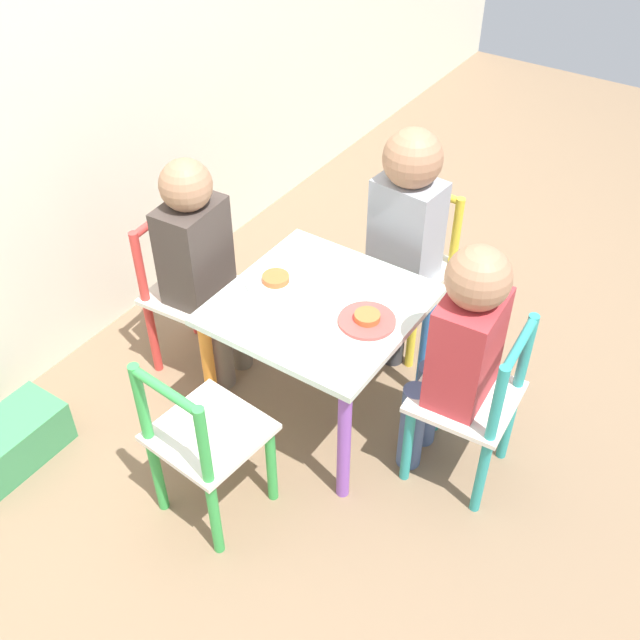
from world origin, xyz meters
name	(u,v)px	position (x,y,z in m)	size (l,w,h in m)	color
ground_plane	(320,408)	(0.00, 0.00, 0.00)	(6.00, 6.00, 0.00)	#7F664C
kids_table	(320,321)	(0.00, 0.00, 0.36)	(0.52, 0.52, 0.43)	silver
chair_teal	(473,406)	(0.03, -0.47, 0.27)	(0.28, 0.28, 0.53)	silver
chair_red	(190,296)	(-0.03, 0.47, 0.27)	(0.28, 0.28, 0.53)	silver
chair_yellow	(410,270)	(0.47, -0.04, 0.27)	(0.28, 0.28, 0.53)	silver
chair_green	(204,443)	(-0.47, 0.04, 0.27)	(0.28, 0.28, 0.53)	silver
child_front	(459,346)	(0.03, -0.41, 0.45)	(0.21, 0.22, 0.75)	#4C608E
child_back	(200,255)	(-0.03, 0.40, 0.44)	(0.21, 0.22, 0.75)	#7A6B5B
child_right	(404,223)	(0.41, -0.03, 0.48)	(0.23, 0.21, 0.78)	#38383D
plate_front	(367,320)	(0.00, -0.15, 0.44)	(0.15, 0.15, 0.03)	#E54C47
plate_back	(276,281)	(0.00, 0.15, 0.44)	(0.17, 0.17, 0.03)	white
storage_bin	(10,443)	(-0.66, 0.63, 0.07)	(0.32, 0.17, 0.14)	#3D8E56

